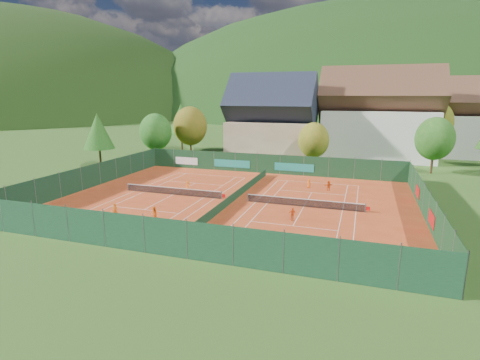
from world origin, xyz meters
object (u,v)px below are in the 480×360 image
ball_hopper (352,257)px  player_left_mid (154,214)px  player_right_near (292,214)px  player_right_far_a (309,183)px  player_left_near (115,211)px  chalet (272,123)px  hotel_block_b (452,122)px  player_left_far (188,186)px  player_right_far_b (329,186)px  hotel_block_a (378,119)px

ball_hopper → player_left_mid: size_ratio=0.56×
ball_hopper → player_right_near: player_right_near is taller
player_right_far_a → player_right_near: bearing=87.8°
player_left_near → player_right_near: player_left_near is taller
chalet → player_left_near: bearing=-98.9°
chalet → hotel_block_b: chalet is taller
chalet → player_left_mid: 39.70m
hotel_block_b → player_left_far: bearing=-131.6°
hotel_block_b → player_left_far: size_ratio=13.11×
player_right_near → player_right_far_a: size_ratio=1.09×
player_left_near → player_right_far_b: 26.01m
player_right_near → ball_hopper: bearing=-81.1°
player_right_near → player_right_far_a: player_right_near is taller
player_right_far_a → player_right_far_b: bearing=160.4°
player_left_far → player_right_far_a: 15.75m
player_right_near → player_left_far: bearing=127.4°
player_left_far → player_left_near: bearing=101.6°
hotel_block_b → player_left_near: size_ratio=11.71×
player_right_far_a → player_right_far_b: size_ratio=0.89×
chalet → player_left_mid: size_ratio=11.31×
hotel_block_a → hotel_block_b: 16.14m
player_right_far_b → player_left_far: bearing=-14.1°
player_left_mid → player_right_far_b: 22.79m
hotel_block_b → ball_hopper: (-16.48, -56.97, -6.06)m
player_right_near → player_right_far_b: (2.28, 12.83, 0.02)m
player_left_near → player_left_mid: bearing=-11.8°
chalet → hotel_block_b: bearing=23.0°
player_right_far_a → player_left_near: bearing=44.5°
player_left_near → player_left_far: size_ratio=1.12×
player_left_near → player_right_far_a: (16.51, 18.38, -0.14)m
player_right_near → player_right_far_a: bearing=64.5°
hotel_block_b → player_left_far: hotel_block_b is taller
hotel_block_b → player_left_mid: bearing=-123.4°
player_right_near → player_left_near: bearing=168.9°
player_right_far_a → player_left_mid: bearing=52.0°
player_right_far_a → player_left_far: bearing=20.9°
hotel_block_b → player_left_mid: (-35.04, -53.20, -5.90)m
player_left_far → player_right_far_a: size_ratio=1.11×
hotel_block_a → player_right_far_a: 29.39m
hotel_block_a → player_right_far_a: (-8.71, -27.24, -6.79)m
player_left_far → ball_hopper: bearing=165.5°
ball_hopper → player_left_near: bearing=171.6°
hotel_block_a → player_left_far: 41.44m
chalet → player_left_near: 40.54m
ball_hopper → player_left_far: (-20.56, 15.19, 0.10)m
chalet → player_right_far_a: size_ratio=13.59×
hotel_block_b → player_left_mid: size_ratio=12.07×
player_right_far_a → ball_hopper: bearing=102.4°
player_left_mid → player_right_far_b: player_left_mid is taller
hotel_block_b → player_right_near: 54.04m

